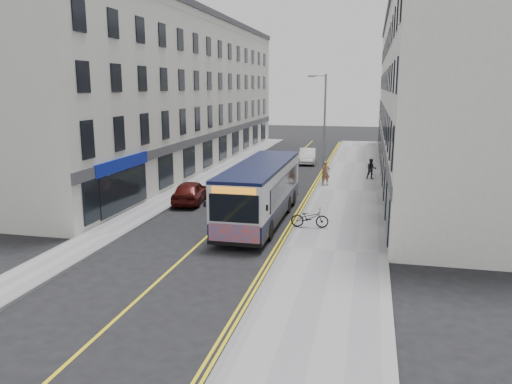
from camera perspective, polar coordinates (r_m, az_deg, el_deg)
The scene contains 17 objects.
ground at distance 24.63m, azimuth -5.48°, elevation -4.97°, with size 140.00×140.00×0.00m, color black.
pavement_east at distance 35.07m, azimuth 10.58°, elevation 0.12°, with size 4.50×64.00×0.12m, color gray.
pavement_west at distance 37.22m, azimuth -6.98°, elevation 0.92°, with size 2.00×64.00×0.12m, color gray.
kerb_east at distance 35.22m, azimuth 6.93°, elevation 0.30°, with size 0.18×64.00×0.13m, color slate.
kerb_west at distance 36.90m, azimuth -5.52°, elevation 0.86°, with size 0.18×64.00×0.13m, color slate.
road_centre_line at distance 35.86m, azimuth 0.56°, elevation 0.49°, with size 0.12×64.00×0.01m, color yellow.
road_dbl_yellow_inner at distance 35.28m, azimuth 6.20°, elevation 0.23°, with size 0.10×64.00×0.01m, color yellow.
road_dbl_yellow_outer at distance 35.26m, azimuth 6.52°, elevation 0.22°, with size 0.10×64.00×0.01m, color yellow.
terrace_east at distance 43.50m, azimuth 18.51°, elevation 10.53°, with size 6.00×46.00×13.00m, color white.
terrace_west at distance 46.37m, azimuth -8.08°, elevation 11.08°, with size 6.00×46.00×13.00m, color silver.
streetlamp at distance 36.58m, azimuth 7.70°, elevation 7.54°, with size 1.32×0.18×8.00m.
city_bus at distance 26.67m, azimuth 0.56°, elevation 0.24°, with size 2.54×10.86×3.15m.
bicycle at distance 25.50m, azimuth 6.16°, elevation -2.94°, with size 0.66×1.90×1.00m, color black.
pedestrian_near at distance 36.49m, azimuth 7.97°, elevation 2.14°, with size 0.63×0.41×1.72m, color brown.
pedestrian_far at distance 39.49m, azimuth 13.04°, elevation 2.59°, with size 0.76×0.60×1.57m, color black.
car_white at distance 47.43m, azimuth 5.91°, elevation 4.11°, with size 1.46×4.19×1.38m, color silver.
car_maroon at distance 31.33m, azimuth -7.49°, elevation 0.04°, with size 1.70×4.22×1.44m, color #480E0C.
Camera 1 is at (7.55, -22.32, 7.18)m, focal length 35.00 mm.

